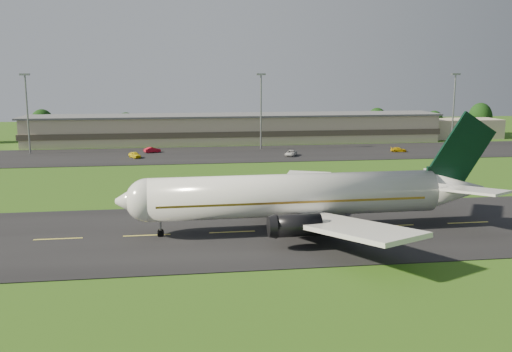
{
  "coord_description": "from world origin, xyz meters",
  "views": [
    {
      "loc": [
        -18.17,
        -71.83,
        20.81
      ],
      "look_at": [
        -6.69,
        8.0,
        6.0
      ],
      "focal_mm": 40.0,
      "sensor_mm": 36.0,
      "label": 1
    }
  ],
  "objects": [
    {
      "name": "tree_line",
      "position": [
        34.01,
        105.84,
        5.06
      ],
      "size": [
        196.83,
        9.76,
        10.54
      ],
      "color": "black",
      "rests_on": "ground"
    },
    {
      "name": "service_vehicle_d",
      "position": [
        39.85,
        69.23,
        0.69
      ],
      "size": [
        4.33,
        2.35,
        1.19
      ],
      "primitive_type": "imported",
      "rotation": [
        0.0,
        0.0,
        1.4
      ],
      "color": "#C99E0B",
      "rests_on": "apron"
    },
    {
      "name": "light_mast_east",
      "position": [
        60.0,
        80.0,
        12.74
      ],
      "size": [
        2.4,
        1.2,
        20.35
      ],
      "color": "gray",
      "rests_on": "ground"
    },
    {
      "name": "light_mast_west",
      "position": [
        -55.0,
        80.0,
        12.74
      ],
      "size": [
        2.4,
        1.2,
        20.35
      ],
      "color": "gray",
      "rests_on": "ground"
    },
    {
      "name": "terminal",
      "position": [
        6.4,
        96.18,
        3.99
      ],
      "size": [
        145.0,
        16.0,
        8.4
      ],
      "color": "#BAA68E",
      "rests_on": "ground"
    },
    {
      "name": "apron",
      "position": [
        0.0,
        72.0,
        0.05
      ],
      "size": [
        260.0,
        30.0,
        0.1
      ],
      "primitive_type": "cube",
      "color": "black",
      "rests_on": "ground"
    },
    {
      "name": "ground",
      "position": [
        0.0,
        0.0,
        0.0
      ],
      "size": [
        360.0,
        360.0,
        0.0
      ],
      "primitive_type": "plane",
      "color": "#234D13",
      "rests_on": "ground"
    },
    {
      "name": "service_vehicle_b",
      "position": [
        -23.97,
        77.03,
        0.8
      ],
      "size": [
        4.47,
        3.1,
        1.4
      ],
      "primitive_type": "imported",
      "rotation": [
        0.0,
        0.0,
        2.0
      ],
      "color": "#A90B1D",
      "rests_on": "apron"
    },
    {
      "name": "service_vehicle_c",
      "position": [
        10.49,
        66.17,
        0.78
      ],
      "size": [
        4.07,
        5.41,
        1.37
      ],
      "primitive_type": "imported",
      "rotation": [
        0.0,
        0.0,
        -0.42
      ],
      "color": "silver",
      "rests_on": "apron"
    },
    {
      "name": "airliner",
      "position": [
        -1.89,
        0.02,
        4.66
      ],
      "size": [
        51.27,
        42.17,
        15.57
      ],
      "rotation": [
        0.0,
        0.0,
        0.02
      ],
      "color": "silver",
      "rests_on": "ground"
    },
    {
      "name": "light_mast_centre",
      "position": [
        5.0,
        80.0,
        12.74
      ],
      "size": [
        2.4,
        1.2,
        20.35
      ],
      "color": "gray",
      "rests_on": "ground"
    },
    {
      "name": "service_vehicle_a",
      "position": [
        -27.86,
        68.38,
        0.82
      ],
      "size": [
        3.53,
        4.56,
        1.45
      ],
      "primitive_type": "imported",
      "rotation": [
        0.0,
        0.0,
        0.5
      ],
      "color": "yellow",
      "rests_on": "apron"
    },
    {
      "name": "taxiway",
      "position": [
        0.0,
        0.0,
        0.05
      ],
      "size": [
        220.0,
        30.0,
        0.1
      ],
      "primitive_type": "cube",
      "color": "black",
      "rests_on": "ground"
    }
  ]
}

